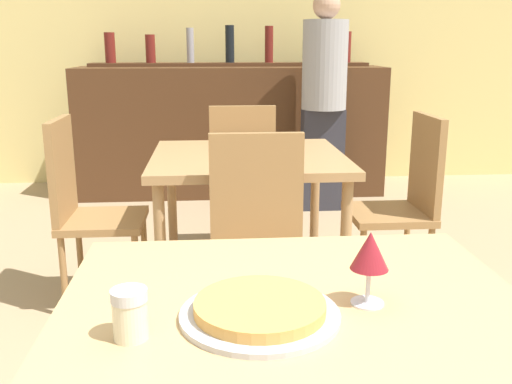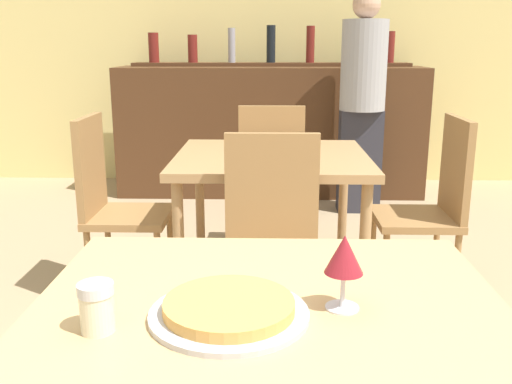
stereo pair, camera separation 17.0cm
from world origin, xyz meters
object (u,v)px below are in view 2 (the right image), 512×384
Objects in this scene: chair_far_side_left at (111,198)px; cheese_shaker at (96,307)px; chair_far_side_right at (433,200)px; person_standing at (362,96)px; chair_far_side_back at (271,172)px; chair_far_side_front at (271,239)px; wine_glass at (343,257)px; pizza_tray at (228,310)px.

chair_far_side_left is 1.85m from cheese_shaker.
chair_far_side_right is 0.57× the size of person_standing.
chair_far_side_back is 2.41m from cheese_shaker.
chair_far_side_back is 1.00× the size of chair_far_side_right.
cheese_shaker is at bearing 82.04° from chair_far_side_back.
chair_far_side_front is at bearing -52.93° from chair_far_side_right.
chair_far_side_front reaches higher than wine_glass.
chair_far_side_back is at bearing 82.04° from cheese_shaker.
chair_far_side_back reaches higher than pizza_tray.
chair_far_side_right is at bearing 37.07° from chair_far_side_front.
wine_glass is at bearing -82.25° from chair_far_side_front.
wine_glass reaches higher than cheese_shaker.
person_standing reaches higher than cheese_shaker.
chair_far_side_left is 1.87m from pizza_tray.
chair_far_side_back is 1.26m from person_standing.
pizza_tray is at bearing -157.22° from chair_far_side_left.
pizza_tray is at bearing -27.59° from chair_far_side_right.
pizza_tray is 0.19× the size of person_standing.
chair_far_side_right is 1.82m from wine_glass.
chair_far_side_left is at bearing 112.78° from pizza_tray.
wine_glass is at bearing 11.11° from pizza_tray.
chair_far_side_front is 1.13m from pizza_tray.
person_standing is at bearing -175.68° from chair_far_side_right.
person_standing is at bearing 73.23° from cheese_shaker.
cheese_shaker reaches higher than pizza_tray.
chair_far_side_right is 2.91× the size of pizza_tray.
pizza_tray is at bearing -168.89° from wine_glass.
cheese_shaker is (-0.24, -0.06, 0.03)m from pizza_tray.
person_standing is 10.40× the size of wine_glass.
chair_far_side_back is 5.88× the size of wine_glass.
chair_far_side_right reaches higher than wine_glass.
person_standing is at bearing 80.60° from wine_glass.
chair_far_side_right is 1.65m from person_standing.
person_standing is (0.68, 0.99, 0.37)m from chair_far_side_back.
chair_far_side_back and chair_far_side_right have the same top height.
chair_far_side_back is 1.01m from chair_far_side_right.
wine_glass is at bearing 93.61° from chair_far_side_back.
cheese_shaker is 0.06× the size of person_standing.
chair_far_side_right reaches higher than cheese_shaker.
cheese_shaker is at bearing -32.71° from chair_far_side_right.
person_standing reaches higher than pizza_tray.
chair_far_side_front is 1.01m from chair_far_side_left.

